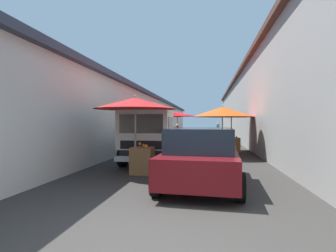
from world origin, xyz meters
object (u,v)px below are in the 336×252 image
(fruit_stall_far_left, at_px, (232,117))
(hatchback_car, at_px, (202,156))
(fruit_stall_mid_lane, at_px, (136,112))
(fruit_stall_near_left, at_px, (178,117))
(vendor_by_crates, at_px, (218,132))
(delivery_truck, at_px, (150,137))
(parked_scooter, at_px, (165,141))
(vendor_in_shade, at_px, (177,135))
(fruit_stall_far_right, at_px, (161,117))
(fruit_stall_near_right, at_px, (223,117))

(fruit_stall_far_left, bearing_deg, hatchback_car, 169.85)
(fruit_stall_mid_lane, relative_size, fruit_stall_near_left, 0.91)
(fruit_stall_near_left, xyz_separation_m, hatchback_car, (-12.63, -2.10, -1.25))
(vendor_by_crates, bearing_deg, delivery_truck, 162.49)
(fruit_stall_near_left, distance_m, fruit_stall_far_left, 5.99)
(parked_scooter, bearing_deg, vendor_in_shade, -130.70)
(fruit_stall_near_left, height_order, delivery_truck, fruit_stall_near_left)
(fruit_stall_near_left, distance_m, vendor_by_crates, 3.15)
(vendor_in_shade, bearing_deg, delivery_truck, 176.54)
(fruit_stall_far_left, bearing_deg, fruit_stall_far_right, 103.77)
(vendor_in_shade, bearing_deg, vendor_by_crates, -37.83)
(fruit_stall_near_right, height_order, vendor_by_crates, fruit_stall_near_right)
(hatchback_car, bearing_deg, fruit_stall_near_right, -8.23)
(fruit_stall_far_right, relative_size, parked_scooter, 1.66)
(fruit_stall_near_left, relative_size, hatchback_car, 0.71)
(fruit_stall_mid_lane, height_order, fruit_stall_near_left, fruit_stall_near_left)
(parked_scooter, bearing_deg, fruit_stall_far_left, -115.74)
(fruit_stall_near_left, distance_m, delivery_truck, 9.61)
(vendor_by_crates, bearing_deg, fruit_stall_mid_lane, 165.17)
(fruit_stall_mid_lane, relative_size, fruit_stall_far_left, 0.96)
(delivery_truck, xyz_separation_m, parked_scooter, (6.61, 0.55, -0.59))
(fruit_stall_mid_lane, height_order, hatchback_car, fruit_stall_mid_lane)
(fruit_stall_far_left, bearing_deg, parked_scooter, 64.26)
(fruit_stall_near_right, height_order, vendor_in_shade, fruit_stall_near_right)
(fruit_stall_far_right, height_order, hatchback_car, fruit_stall_far_right)
(fruit_stall_near_right, height_order, fruit_stall_near_left, fruit_stall_near_left)
(fruit_stall_far_left, bearing_deg, fruit_stall_near_left, 35.61)
(fruit_stall_mid_lane, relative_size, parked_scooter, 1.56)
(fruit_stall_mid_lane, xyz_separation_m, vendor_by_crates, (10.94, -2.90, -1.03))
(fruit_stall_far_right, height_order, vendor_in_shade, fruit_stall_far_right)
(hatchback_car, xyz_separation_m, delivery_truck, (3.07, 2.04, 0.30))
(fruit_stall_far_right, bearing_deg, delivery_truck, -175.87)
(vendor_in_shade, bearing_deg, hatchback_car, -169.29)
(fruit_stall_near_right, bearing_deg, fruit_stall_near_left, 22.35)
(fruit_stall_near_right, distance_m, vendor_by_crates, 6.63)
(fruit_stall_mid_lane, bearing_deg, fruit_stall_far_right, 2.40)
(fruit_stall_mid_lane, distance_m, delivery_truck, 2.08)
(fruit_stall_near_right, bearing_deg, vendor_by_crates, -0.16)
(fruit_stall_near_right, bearing_deg, parked_scooter, 39.54)
(fruit_stall_mid_lane, bearing_deg, vendor_in_shade, -2.88)
(hatchback_car, bearing_deg, delivery_truck, 33.56)
(hatchback_car, bearing_deg, parked_scooter, 14.94)
(fruit_stall_mid_lane, height_order, vendor_by_crates, fruit_stall_mid_lane)
(fruit_stall_mid_lane, bearing_deg, parked_scooter, 3.45)
(delivery_truck, height_order, vendor_in_shade, delivery_truck)
(fruit_stall_near_right, relative_size, fruit_stall_far_left, 1.04)
(fruit_stall_near_right, bearing_deg, fruit_stall_mid_lane, 146.66)
(fruit_stall_mid_lane, height_order, fruit_stall_far_right, fruit_stall_mid_lane)
(fruit_stall_far_left, distance_m, fruit_stall_far_right, 3.81)
(fruit_stall_far_left, distance_m, vendor_in_shade, 3.43)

